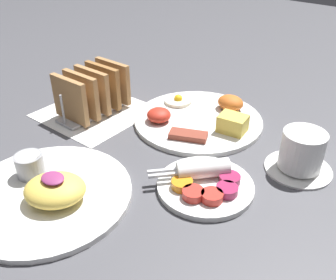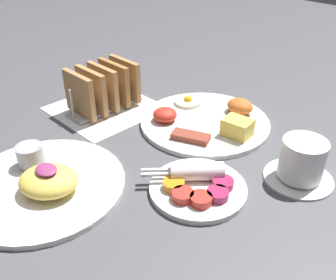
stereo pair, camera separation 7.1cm
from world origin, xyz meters
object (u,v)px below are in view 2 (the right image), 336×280
plate_condiments (198,185)px  plate_foreground (44,182)px  coffee_cup (302,162)px  plate_breakfast (207,120)px  toast_rack (103,89)px

plate_condiments → plate_foreground: (-0.19, -0.18, 0.00)m
coffee_cup → plate_foreground: bearing=-131.4°
plate_condiments → plate_foreground: bearing=-136.2°
plate_breakfast → plate_foreground: plate_foreground is taller
coffee_cup → toast_rack: bearing=-170.3°
plate_condiments → coffee_cup: bearing=55.5°
plate_breakfast → plate_condiments: bearing=-53.5°
plate_foreground → coffee_cup: bearing=48.6°
plate_condiments → plate_foreground: 0.26m
plate_condiments → coffee_cup: (0.10, 0.15, 0.02)m
plate_condiments → coffee_cup: coffee_cup is taller
plate_foreground → toast_rack: (-0.17, 0.25, 0.04)m
plate_condiments → plate_breakfast: bearing=126.5°
toast_rack → coffee_cup: 0.46m
plate_foreground → toast_rack: size_ratio=1.55×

